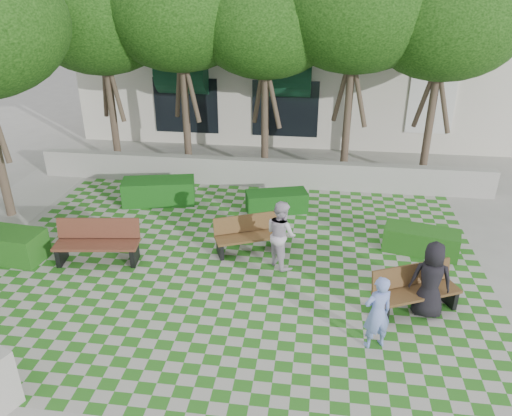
# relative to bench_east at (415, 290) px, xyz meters

# --- Properties ---
(ground) EXTENTS (90.00, 90.00, 0.00)m
(ground) POSITION_rel_bench_east_xyz_m (-4.08, 0.09, -0.47)
(ground) COLOR gray
(ground) RESTS_ON ground
(lawn) EXTENTS (12.00, 12.00, 0.00)m
(lawn) POSITION_rel_bench_east_xyz_m (-4.08, 1.09, -0.46)
(lawn) COLOR #2B721E
(lawn) RESTS_ON ground
(retaining_wall) EXTENTS (15.00, 0.36, 0.90)m
(retaining_wall) POSITION_rel_bench_east_xyz_m (-4.08, 6.29, -0.02)
(retaining_wall) COLOR #9E9B93
(retaining_wall) RESTS_ON ground
(bench_east) EXTENTS (1.94, 1.33, 0.97)m
(bench_east) POSITION_rel_bench_east_xyz_m (0.00, 0.00, 0.00)
(bench_east) COLOR #4F351B
(bench_east) RESTS_ON ground
(bench_mid) EXTENTS (1.86, 1.24, 0.93)m
(bench_mid) POSITION_rel_bench_east_xyz_m (-3.80, 1.96, -0.02)
(bench_mid) COLOR #54391C
(bench_mid) RESTS_ON ground
(bench_west) EXTENTS (2.09, 0.93, 1.06)m
(bench_west) POSITION_rel_bench_east_xyz_m (-7.41, 0.97, 0.04)
(bench_west) COLOR #562B1D
(bench_west) RESTS_ON ground
(hedge_east) EXTENTS (1.96, 1.14, 0.64)m
(hedge_east) POSITION_rel_bench_east_xyz_m (0.54, 2.47, -0.15)
(hedge_east) COLOR #1B4F15
(hedge_east) RESTS_ON ground
(hedge_midright) EXTENTS (1.91, 1.18, 0.62)m
(hedge_midright) POSITION_rel_bench_east_xyz_m (-3.33, 4.35, -0.16)
(hedge_midright) COLOR #124613
(hedge_midright) RESTS_ON ground
(hedge_midleft) EXTENTS (2.30, 1.32, 0.76)m
(hedge_midleft) POSITION_rel_bench_east_xyz_m (-6.98, 4.49, -0.09)
(hedge_midleft) COLOR #144B14
(hedge_midleft) RESTS_ON ground
(hedge_west) EXTENTS (2.22, 1.07, 0.75)m
(hedge_west) POSITION_rel_bench_east_xyz_m (-9.86, 0.81, -0.09)
(hedge_west) COLOR #1B5015
(hedge_west) RESTS_ON ground
(person_blue) EXTENTS (0.67, 0.57, 1.56)m
(person_blue) POSITION_rel_bench_east_xyz_m (-0.91, -1.29, 0.31)
(person_blue) COLOR #7990DE
(person_blue) RESTS_ON ground
(person_dark) EXTENTS (0.88, 0.62, 1.69)m
(person_dark) POSITION_rel_bench_east_xyz_m (0.24, -0.15, 0.38)
(person_dark) COLOR black
(person_dark) RESTS_ON ground
(person_white) EXTENTS (1.02, 1.05, 1.70)m
(person_white) POSITION_rel_bench_east_xyz_m (-2.95, 1.38, 0.38)
(person_white) COLOR silver
(person_white) RESTS_ON ground
(tree_row) EXTENTS (17.70, 13.40, 7.41)m
(tree_row) POSITION_rel_bench_east_xyz_m (-5.94, 6.04, 4.71)
(tree_row) COLOR #47382B
(tree_row) RESTS_ON ground
(building) EXTENTS (18.00, 8.92, 5.15)m
(building) POSITION_rel_bench_east_xyz_m (-3.15, 14.17, 2.05)
(building) COLOR beige
(building) RESTS_ON ground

